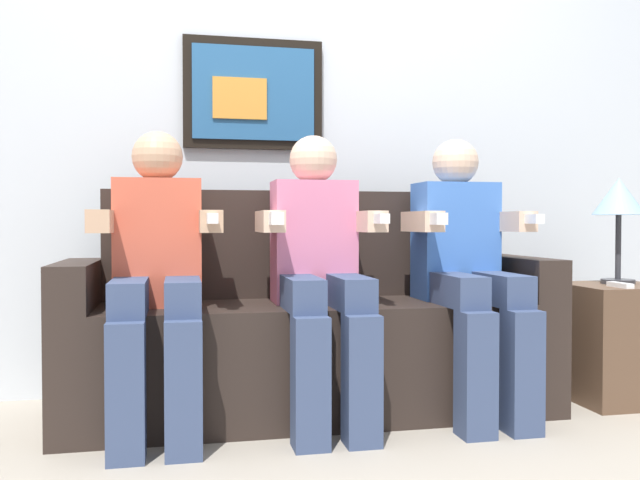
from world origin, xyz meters
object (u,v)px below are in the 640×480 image
Objects in this scene: couch at (311,334)px; side_table_right at (616,342)px; person_in_middle at (320,265)px; spare_remote_on_table at (620,285)px; table_lamp at (619,201)px; person_on_left at (157,267)px; person_on_right at (467,263)px.

couch reaches higher than side_table_right.
couch is 1.74× the size of person_in_middle.
couch is 1.28m from spare_remote_on_table.
table_lamp is at bearing 3.78° from person_in_middle.
person_in_middle reaches higher than table_lamp.
person_on_left is at bearing -177.40° from table_lamp.
person_on_left is (-0.60, -0.17, 0.29)m from couch.
person_on_right is 8.54× the size of spare_remote_on_table.
couch is 1.45m from table_lamp.
person_in_middle is 1.00× the size of person_on_right.
side_table_right is at bearing 2.68° from person_in_middle.
couch is 0.69m from person_on_left.
person_in_middle is at bearing -177.32° from side_table_right.
spare_remote_on_table is (1.25, -0.06, -0.10)m from person_in_middle.
person_in_middle reaches higher than couch.
person_on_right reaches higher than spare_remote_on_table.
table_lamp is at bearing 45.59° from side_table_right.
person_on_left is 1.00× the size of person_in_middle.
person_in_middle is 0.60m from person_on_right.
person_in_middle is 1.37m from table_lamp.
person_in_middle is at bearing 180.00° from person_on_right.
couch is 4.20× the size of table_lamp.
couch is 3.86× the size of side_table_right.
person_on_left and person_in_middle have the same top height.
person_on_right reaches higher than side_table_right.
person_on_left is at bearing 179.96° from person_in_middle.
person_on_left reaches higher than table_lamp.
person_in_middle is at bearing -176.22° from table_lamp.
side_table_right is at bearing -4.60° from couch.
person_on_left is 1.85m from spare_remote_on_table.
side_table_right is 3.85× the size of spare_remote_on_table.
person_on_left is 0.60m from person_in_middle.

